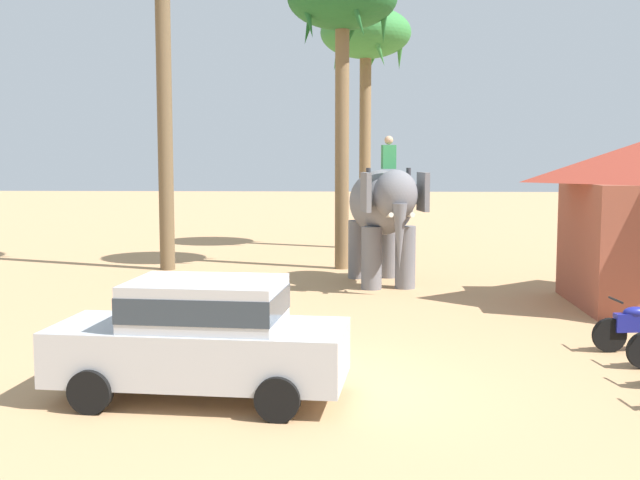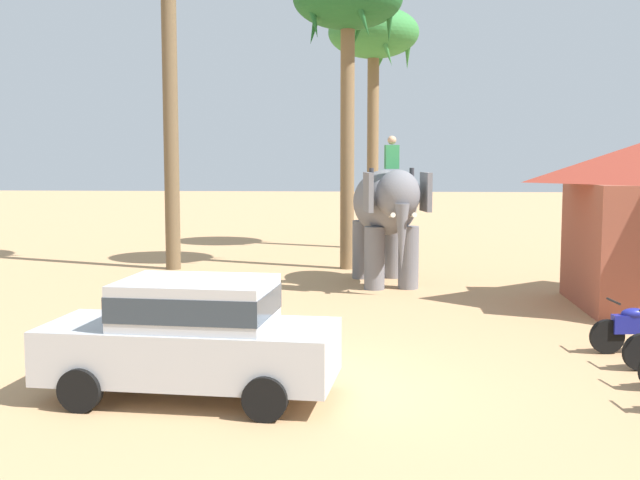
{
  "view_description": "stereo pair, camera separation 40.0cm",
  "coord_description": "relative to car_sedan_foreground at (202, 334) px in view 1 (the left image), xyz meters",
  "views": [
    {
      "loc": [
        1.03,
        -12.17,
        3.48
      ],
      "look_at": [
        0.28,
        5.36,
        1.6
      ],
      "focal_mm": 46.26,
      "sensor_mm": 36.0,
      "label": 1
    },
    {
      "loc": [
        1.43,
        -12.15,
        3.48
      ],
      "look_at": [
        0.28,
        5.36,
        1.6
      ],
      "focal_mm": 46.26,
      "sensor_mm": 36.0,
      "label": 2
    }
  ],
  "objects": [
    {
      "name": "palm_tree_left_of_road",
      "position": [
        2.48,
        18.34,
        6.46
      ],
      "size": [
        3.2,
        3.2,
        8.55
      ],
      "color": "brown",
      "rests_on": "ground"
    },
    {
      "name": "palm_tree_behind_elephant",
      "position": [
        1.74,
        13.15,
        6.7
      ],
      "size": [
        3.2,
        3.2,
        8.81
      ],
      "color": "brown",
      "rests_on": "ground"
    },
    {
      "name": "car_sedan_foreground",
      "position": [
        0.0,
        0.0,
        0.0
      ],
      "size": [
        4.23,
        2.15,
        1.7
      ],
      "color": "#B7BABF",
      "rests_on": "ground"
    },
    {
      "name": "elephant_with_mahout",
      "position": [
        2.87,
        10.23,
        1.06
      ],
      "size": [
        2.2,
        4.0,
        3.88
      ],
      "color": "slate",
      "rests_on": "ground"
    },
    {
      "name": "ground_plane",
      "position": [
        1.12,
        0.88,
        -0.93
      ],
      "size": [
        120.0,
        120.0,
        0.0
      ],
      "primitive_type": "plane",
      "color": "tan"
    }
  ]
}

